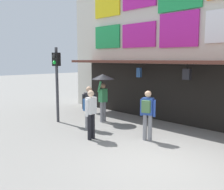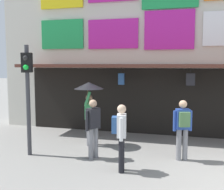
% 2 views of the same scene
% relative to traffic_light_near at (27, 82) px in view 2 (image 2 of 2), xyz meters
% --- Properties ---
extents(traffic_light_near, '(0.34, 0.35, 3.20)m').
position_rel_traffic_light_near_xyz_m(traffic_light_near, '(0.00, 0.00, 0.00)').
color(traffic_light_near, '#38383D').
rests_on(traffic_light_near, ground).
extents(pedestrian_in_green, '(0.51, 0.43, 1.68)m').
position_rel_traffic_light_near_xyz_m(pedestrian_in_green, '(4.34, 0.71, -1.16)').
color(pedestrian_in_green, gray).
rests_on(pedestrian_in_green, ground).
extents(pedestrian_with_umbrella, '(0.96, 0.96, 2.08)m').
position_rel_traffic_light_near_xyz_m(pedestrian_with_umbrella, '(1.34, 1.43, -0.50)').
color(pedestrian_with_umbrella, gray).
rests_on(pedestrian_with_umbrella, ground).
extents(pedestrian_in_white, '(0.37, 0.47, 1.68)m').
position_rel_traffic_light_near_xyz_m(pedestrian_in_white, '(1.92, 0.20, -1.19)').
color(pedestrian_in_white, gray).
rests_on(pedestrian_in_white, ground).
extents(pedestrian_in_purple, '(0.41, 0.52, 1.68)m').
position_rel_traffic_light_near_xyz_m(pedestrian_in_purple, '(2.89, -0.54, -1.16)').
color(pedestrian_in_purple, black).
rests_on(pedestrian_in_purple, ground).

